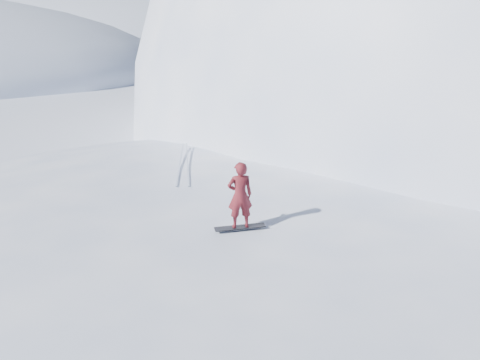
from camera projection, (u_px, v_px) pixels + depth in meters
The scene contains 9 objects.
ground at pixel (213, 288), 13.65m from camera, with size 400.00×400.00×0.00m, color white.
near_ridge at pixel (244, 243), 16.47m from camera, with size 36.00×28.00×4.80m, color white.
summit_peak at pixel (477, 119), 38.05m from camera, with size 60.00×56.00×56.00m, color white.
peak_shoulder at pixel (361, 135), 32.43m from camera, with size 28.00×24.00×18.00m, color white.
far_ridge_c at pixel (92, 55), 117.05m from camera, with size 140.00×90.00×36.00m, color white.
wind_bumps at pixel (201, 255), 15.64m from camera, with size 16.00×14.40×1.00m.
snowboard at pixel (240, 227), 12.36m from camera, with size 1.49×0.28×0.02m, color black.
snowboarder at pixel (240, 195), 12.02m from camera, with size 0.72×0.47×1.96m, color maroon.
board_tracks at pixel (184, 161), 18.28m from camera, with size 1.02×5.98×0.04m.
Camera 1 is at (0.88, -11.64, 7.93)m, focal length 32.00 mm.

